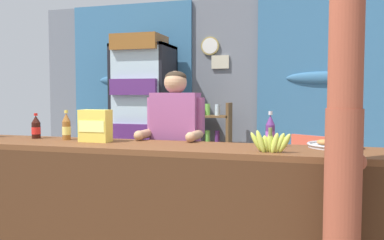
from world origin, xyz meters
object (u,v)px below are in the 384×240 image
(bottle_shelf_rack, at_px, (212,145))
(banana_bunch, at_px, (270,143))
(soda_bottle_cola, at_px, (36,128))
(timber_post, at_px, (344,118))
(stall_counter, at_px, (159,196))
(soda_bottle_iced_tea, at_px, (66,127))
(plastic_lawn_chair, at_px, (315,168))
(shopkeeper, at_px, (175,137))
(soda_bottle_grape_soda, at_px, (270,132))
(drink_fridge, at_px, (143,107))
(snack_box_instant_noodle, at_px, (95,126))
(pastry_tray, at_px, (335,145))

(bottle_shelf_rack, distance_m, banana_bunch, 2.73)
(bottle_shelf_rack, distance_m, soda_bottle_cola, 2.48)
(timber_post, xyz_separation_m, banana_bunch, (-0.41, 0.28, -0.17))
(stall_counter, height_order, soda_bottle_cola, soda_bottle_cola)
(bottle_shelf_rack, height_order, soda_bottle_iced_tea, bottle_shelf_rack)
(soda_bottle_iced_tea, bearing_deg, bottle_shelf_rack, 73.48)
(timber_post, bearing_deg, banana_bunch, 145.12)
(banana_bunch, bearing_deg, plastic_lawn_chair, 80.74)
(timber_post, relative_size, shopkeeper, 1.64)
(soda_bottle_grape_soda, relative_size, soda_bottle_cola, 1.19)
(drink_fridge, distance_m, snack_box_instant_noodle, 2.22)
(plastic_lawn_chair, xyz_separation_m, shopkeeper, (-1.15, -1.31, 0.44))
(snack_box_instant_noodle, bearing_deg, soda_bottle_grape_soda, 1.25)
(stall_counter, relative_size, soda_bottle_iced_tea, 18.43)
(stall_counter, bearing_deg, plastic_lawn_chair, 60.46)
(shopkeeper, relative_size, pastry_tray, 4.06)
(drink_fridge, bearing_deg, timber_post, -49.43)
(soda_bottle_cola, relative_size, banana_bunch, 0.76)
(banana_bunch, bearing_deg, pastry_tray, 41.01)
(drink_fridge, bearing_deg, snack_box_instant_noodle, -76.49)
(drink_fridge, relative_size, soda_bottle_cola, 9.81)
(timber_post, distance_m, plastic_lawn_chair, 2.32)
(pastry_tray, bearing_deg, bottle_shelf_rack, 122.01)
(stall_counter, bearing_deg, soda_bottle_cola, 168.29)
(shopkeeper, relative_size, snack_box_instant_noodle, 6.04)
(timber_post, height_order, snack_box_instant_noodle, timber_post)
(snack_box_instant_noodle, bearing_deg, banana_bunch, -8.70)
(drink_fridge, distance_m, soda_bottle_cola, 2.08)
(banana_bunch, bearing_deg, bottle_shelf_rack, 110.74)
(timber_post, distance_m, shopkeeper, 1.56)
(soda_bottle_grape_soda, height_order, banana_bunch, soda_bottle_grape_soda)
(soda_bottle_iced_tea, bearing_deg, soda_bottle_cola, 176.19)
(timber_post, xyz_separation_m, soda_bottle_cola, (-2.34, 0.57, -0.15))
(stall_counter, bearing_deg, drink_fridge, 115.30)
(plastic_lawn_chair, bearing_deg, snack_box_instant_noodle, -133.64)
(shopkeeper, height_order, soda_bottle_cola, shopkeeper)
(soda_bottle_grape_soda, xyz_separation_m, pastry_tray, (0.43, 0.12, -0.08))
(bottle_shelf_rack, xyz_separation_m, plastic_lawn_chair, (1.28, -0.59, -0.13))
(pastry_tray, bearing_deg, soda_bottle_cola, -178.32)
(soda_bottle_iced_tea, bearing_deg, snack_box_instant_noodle, -11.21)
(stall_counter, xyz_separation_m, shopkeeper, (-0.08, 0.59, 0.35))
(soda_bottle_iced_tea, relative_size, banana_bunch, 0.87)
(pastry_tray, distance_m, banana_bunch, 0.54)
(stall_counter, xyz_separation_m, soda_bottle_iced_tea, (-0.87, 0.22, 0.44))
(timber_post, distance_m, bottle_shelf_rack, 3.17)
(soda_bottle_grape_soda, bearing_deg, snack_box_instant_noodle, -178.75)
(soda_bottle_cola, relative_size, soda_bottle_iced_tea, 0.88)
(soda_bottle_cola, height_order, snack_box_instant_noodle, snack_box_instant_noodle)
(timber_post, bearing_deg, plastic_lawn_chair, 92.29)
(snack_box_instant_noodle, bearing_deg, shopkeeper, 40.48)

